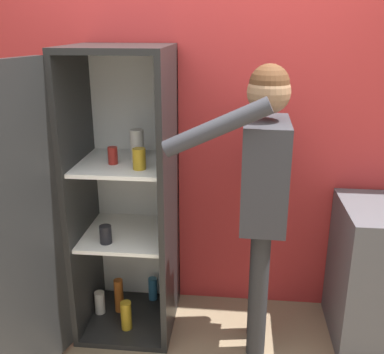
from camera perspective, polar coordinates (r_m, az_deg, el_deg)
wall_back at (r=2.97m, az=0.34°, el=6.40°), size 7.00×0.06×2.55m
refrigerator at (r=2.77m, az=-10.79°, el=-3.24°), size 0.81×1.18×1.81m
person at (r=2.52m, az=8.93°, el=-0.22°), size 0.66×0.58×1.73m
counter at (r=3.08m, az=23.17°, el=-11.31°), size 0.58×0.60×0.90m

